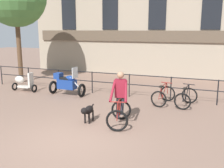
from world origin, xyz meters
TOP-DOWN VIEW (x-y plane):
  - ground_plane at (0.00, 0.00)m, footprint 60.00×60.00m
  - canal_railing at (-0.00, 5.20)m, footprint 15.05×0.05m
  - cyclist_with_bike at (0.80, 1.73)m, footprint 0.93×1.29m
  - dog at (-0.20, 1.42)m, footprint 0.26×0.93m
  - parked_motorcycle at (-2.79, 4.38)m, footprint 1.73×0.70m
  - parked_bicycle_near_lamp at (1.68, 4.54)m, footprint 0.83×1.20m
  - parked_bicycle_mid_left at (2.59, 4.54)m, footprint 0.82×1.20m
  - parked_scooter at (-5.21, 4.26)m, footprint 1.28×0.40m

SIDE VIEW (x-z plane):
  - ground_plane at x=0.00m, z-range 0.00..0.00m
  - parked_bicycle_near_lamp at x=1.68m, z-range -0.07..0.79m
  - parked_bicycle_mid_left at x=2.59m, z-range -0.07..0.79m
  - dog at x=-0.20m, z-range 0.11..0.71m
  - parked_scooter at x=-5.21m, z-range -0.02..0.94m
  - parked_motorcycle at x=-2.79m, z-range -0.11..1.24m
  - canal_railing at x=0.00m, z-range 0.18..1.23m
  - cyclist_with_bike at x=0.80m, z-range -0.09..1.61m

